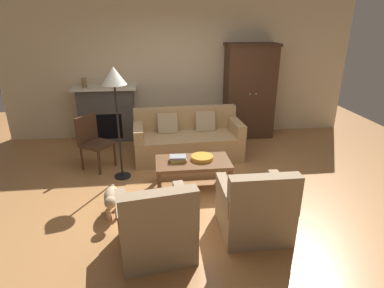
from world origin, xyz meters
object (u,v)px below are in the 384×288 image
object	(u,v)px
coffee_table	(193,164)
book_stack	(178,159)
fruit_bowl	(202,158)
armchair_near_right	(255,210)
armoire	(249,91)
armchair_near_left	(156,227)
couch	(188,140)
dog	(112,198)
fireplace	(107,113)
mantel_vase_bronze	(84,83)
floor_lamp	(114,83)
mantel_vase_terracotta	(113,81)
side_chair_wooden	(93,139)

from	to	relation	value
coffee_table	book_stack	world-z (taller)	book_stack
fruit_bowl	armchair_near_right	xyz separation A→B (m)	(0.43, -1.25, -0.13)
armoire	fruit_bowl	xyz separation A→B (m)	(-1.30, -2.10, -0.52)
coffee_table	armchair_near_left	bearing A→B (deg)	-111.92
couch	dog	xyz separation A→B (m)	(-1.16, -1.80, -0.07)
dog	coffee_table	bearing A→B (deg)	29.69
fireplace	mantel_vase_bronze	size ratio (longest dim) A/B	6.80
coffee_table	floor_lamp	distance (m)	1.65
couch	armchair_near_right	world-z (taller)	armchair_near_right
armchair_near_left	armchair_near_right	distance (m)	1.16
mantel_vase_bronze	mantel_vase_terracotta	distance (m)	0.56
mantel_vase_bronze	armchair_near_left	size ratio (longest dim) A/B	0.21
side_chair_wooden	dog	distance (m)	1.61
side_chair_wooden	armchair_near_left	bearing A→B (deg)	-66.05
book_stack	armoire	bearing A→B (deg)	51.88
armoire	book_stack	xyz separation A→B (m)	(-1.66, -2.12, -0.51)
floor_lamp	fruit_bowl	bearing A→B (deg)	-18.01
mantel_vase_bronze	dog	xyz separation A→B (m)	(0.77, -2.84, -0.97)
fireplace	mantel_vase_terracotta	size ratio (longest dim) A/B	5.44
armoire	armchair_near_left	size ratio (longest dim) A/B	2.20
armchair_near_left	fireplace	bearing A→B (deg)	104.56
fruit_bowl	floor_lamp	distance (m)	1.68
mantel_vase_terracotta	armchair_near_right	xyz separation A→B (m)	(1.90, -3.41, -0.92)
fireplace	couch	size ratio (longest dim) A/B	0.64
armchair_near_left	armchair_near_right	xyz separation A→B (m)	(1.14, 0.20, 0.00)
fireplace	armchair_near_right	xyz separation A→B (m)	(2.08, -3.43, -0.25)
side_chair_wooden	floor_lamp	bearing A→B (deg)	-41.90
mantel_vase_bronze	armchair_near_left	bearing A→B (deg)	-69.87
book_stack	mantel_vase_bronze	size ratio (longest dim) A/B	1.37
dog	armchair_near_left	bearing A→B (deg)	-54.33
coffee_table	dog	xyz separation A→B (m)	(-1.12, -0.64, -0.12)
mantel_vase_bronze	armchair_near_right	xyz separation A→B (m)	(2.46, -3.41, -0.90)
mantel_vase_terracotta	couch	bearing A→B (deg)	-37.11
fireplace	armchair_near_left	distance (m)	3.75
mantel_vase_bronze	dog	size ratio (longest dim) A/B	0.32
coffee_table	dog	distance (m)	1.29
fruit_bowl	dog	xyz separation A→B (m)	(-1.26, -0.68, -0.20)
mantel_vase_bronze	mantel_vase_terracotta	world-z (taller)	mantel_vase_terracotta
mantel_vase_terracotta	side_chair_wooden	world-z (taller)	mantel_vase_terracotta
couch	floor_lamp	size ratio (longest dim) A/B	1.12
couch	armchair_near_right	size ratio (longest dim) A/B	2.22
couch	dog	size ratio (longest dim) A/B	3.41
armchair_near_left	book_stack	bearing A→B (deg)	76.35
armoire	armchair_near_right	size ratio (longest dim) A/B	2.20
book_stack	floor_lamp	world-z (taller)	floor_lamp
couch	book_stack	size ratio (longest dim) A/B	7.71
armchair_near_right	armchair_near_left	bearing A→B (deg)	-170.19
armchair_near_left	dog	size ratio (longest dim) A/B	1.53
couch	dog	distance (m)	2.14
mantel_vase_bronze	side_chair_wooden	size ratio (longest dim) A/B	0.21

